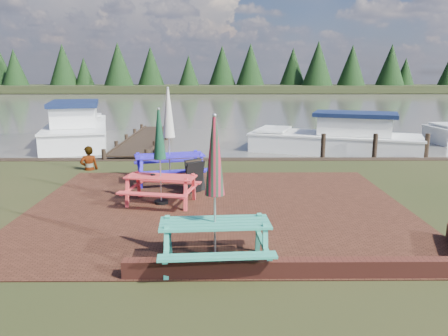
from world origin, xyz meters
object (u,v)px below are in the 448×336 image
jetty (145,139)px  boat_near (338,140)px  picnic_table_teal (215,215)px  person (88,146)px  picnic_table_blue (169,150)px  boat_jetty (77,130)px  picnic_table_red (160,172)px  chalkboard (195,176)px

jetty → boat_near: size_ratio=1.21×
picnic_table_teal → person: bearing=116.3°
picnic_table_blue → jetty: 8.05m
jetty → person: size_ratio=5.70×
picnic_table_blue → boat_jetty: (-5.47, 8.56, -0.49)m
boat_near → person: (-9.41, -4.18, 0.42)m
picnic_table_red → chalkboard: picnic_table_red is taller
boat_jetty → boat_near: bearing=-26.8°
picnic_table_red → boat_near: size_ratio=0.31×
picnic_table_blue → boat_jetty: 10.17m
picnic_table_teal → jetty: bearing=100.6°
picnic_table_teal → person: size_ratio=1.59×
boat_jetty → picnic_table_teal: bearing=-78.6°
jetty → picnic_table_teal: bearing=-75.6°
picnic_table_teal → jetty: (-3.46, 13.42, -0.77)m
picnic_table_red → boat_jetty: bearing=129.1°
picnic_table_blue → boat_near: (6.51, 5.90, -0.59)m
person → picnic_table_blue: bearing=132.6°
chalkboard → person: person is taller
person → picnic_table_red: bearing=110.1°
person → picnic_table_teal: bearing=103.4°
picnic_table_blue → boat_near: 8.80m
boat_jetty → boat_near: boat_jetty is taller
jetty → boat_near: boat_near is taller
boat_jetty → picnic_table_red: bearing=-77.2°
picnic_table_blue → chalkboard: (0.80, -1.17, -0.50)m
picnic_table_teal → boat_near: bearing=62.4°
chalkboard → picnic_table_teal: bearing=-121.2°
person → jetty: bearing=-114.7°
picnic_table_red → chalkboard: bearing=64.6°
jetty → chalkboard: bearing=-72.2°
picnic_table_red → person: bearing=138.9°
picnic_table_red → boat_near: picnic_table_red is taller
picnic_table_teal → jetty: picnic_table_teal is taller
chalkboard → boat_jetty: size_ratio=0.11×
picnic_table_teal → boat_jetty: (-6.87, 14.25, -0.41)m
person → chalkboard: bearing=125.2°
picnic_table_teal → picnic_table_red: (-1.37, 3.51, -0.06)m
picnic_table_teal → boat_near: (5.11, 11.59, -0.51)m
picnic_table_red → picnic_table_blue: bearing=102.7°
picnic_table_blue → boat_jetty: bearing=108.6°
jetty → boat_jetty: 3.52m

